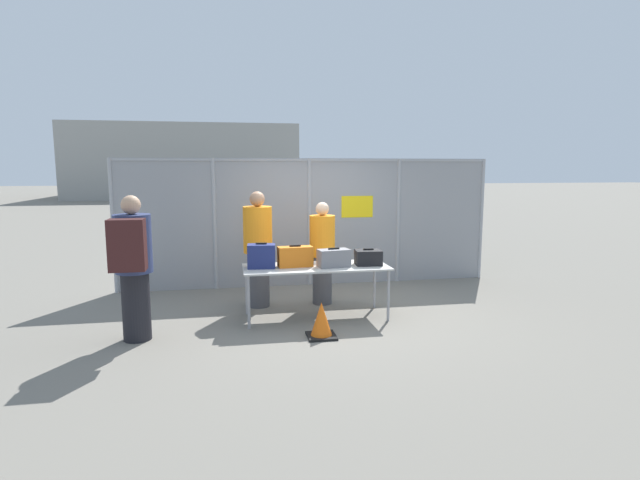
% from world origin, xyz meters
% --- Properties ---
extents(ground_plane, '(120.00, 120.00, 0.00)m').
position_xyz_m(ground_plane, '(0.00, 0.00, 0.00)').
color(ground_plane, slate).
extents(fence_section, '(6.89, 0.07, 2.33)m').
position_xyz_m(fence_section, '(0.01, 1.88, 1.22)').
color(fence_section, '#9EA0A5').
rests_on(fence_section, ground_plane).
extents(inspection_table, '(2.08, 0.81, 0.76)m').
position_xyz_m(inspection_table, '(-0.24, -0.19, 0.71)').
color(inspection_table, '#B2B2AD').
rests_on(inspection_table, ground_plane).
extents(suitcase_navy, '(0.41, 0.27, 0.36)m').
position_xyz_m(suitcase_navy, '(-1.02, -0.17, 0.93)').
color(suitcase_navy, navy).
rests_on(suitcase_navy, inspection_table).
extents(suitcase_orange, '(0.51, 0.24, 0.31)m').
position_xyz_m(suitcase_orange, '(-0.54, -0.16, 0.90)').
color(suitcase_orange, orange).
rests_on(suitcase_orange, inspection_table).
extents(suitcase_grey, '(0.47, 0.30, 0.28)m').
position_xyz_m(suitcase_grey, '(-0.00, -0.27, 0.89)').
color(suitcase_grey, slate).
rests_on(suitcase_grey, inspection_table).
extents(suitcase_black, '(0.39, 0.32, 0.24)m').
position_xyz_m(suitcase_black, '(0.52, -0.22, 0.87)').
color(suitcase_black, black).
rests_on(suitcase_black, inspection_table).
extents(traveler_hooded, '(0.45, 0.70, 1.83)m').
position_xyz_m(traveler_hooded, '(-2.63, -0.77, 1.01)').
color(traveler_hooded, black).
rests_on(traveler_hooded, ground_plane).
extents(security_worker_near, '(0.40, 0.40, 1.63)m').
position_xyz_m(security_worker_near, '(-0.01, 0.56, 0.84)').
color(security_worker_near, '#4C4C51').
rests_on(security_worker_near, ground_plane).
extents(security_worker_far, '(0.45, 0.45, 1.80)m').
position_xyz_m(security_worker_far, '(-1.02, 0.57, 0.93)').
color(security_worker_far, '#4C4C51').
rests_on(security_worker_far, ground_plane).
extents(utility_trailer, '(3.41, 1.93, 0.61)m').
position_xyz_m(utility_trailer, '(2.16, 3.43, 0.36)').
color(utility_trailer, '#4C6B47').
rests_on(utility_trailer, ground_plane).
extents(distant_hangar, '(15.99, 11.05, 5.25)m').
position_xyz_m(distant_hangar, '(-4.44, 33.69, 2.62)').
color(distant_hangar, '#999993').
rests_on(distant_hangar, ground_plane).
extents(traffic_cone, '(0.37, 0.37, 0.46)m').
position_xyz_m(traffic_cone, '(-0.32, -1.04, 0.21)').
color(traffic_cone, black).
rests_on(traffic_cone, ground_plane).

